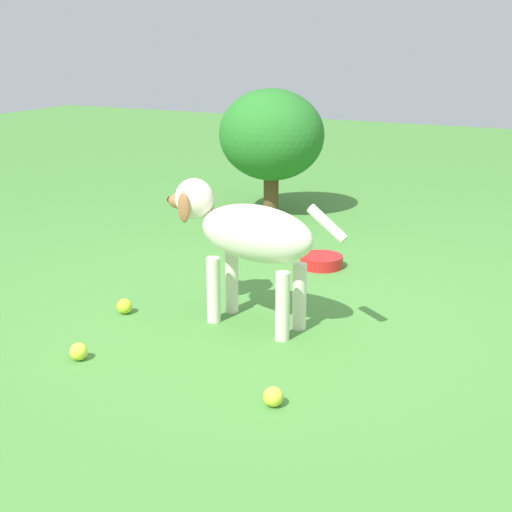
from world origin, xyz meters
The scene contains 7 objects.
ground centered at (0.00, 0.00, 0.00)m, with size 14.00×14.00×0.00m, color #478438.
dog centered at (0.18, 0.00, 0.38)m, with size 0.85×0.27×0.58m.
tennis_ball_0 centered at (0.69, 0.14, 0.03)m, with size 0.07×0.07×0.07m, color #C0DE2C.
tennis_ball_1 centered at (-0.22, 0.59, 0.03)m, with size 0.07×0.07×0.07m, color #D2E03B.
tennis_ball_2 centered at (0.57, 0.60, 0.03)m, with size 0.07×0.07×0.07m, color yellow.
water_bowl centered at (0.17, -0.84, 0.03)m, with size 0.22×0.22×0.06m, color red.
shrub_near centered at (0.89, -1.75, 0.52)m, with size 0.69×0.62×0.81m.
Camera 1 is at (-1.11, 2.52, 1.16)m, focal length 51.49 mm.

